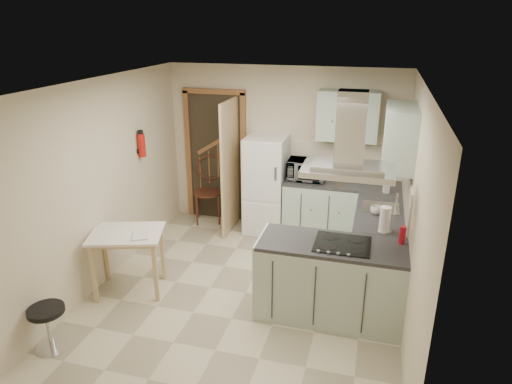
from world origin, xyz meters
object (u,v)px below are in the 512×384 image
(peninsula, at_px, (330,280))
(microwave, at_px, (307,170))
(drop_leaf_table, at_px, (129,262))
(stool, at_px, (49,328))
(bentwood_chair, at_px, (208,193))
(fridge, at_px, (266,185))
(extractor_hood, at_px, (348,170))

(peninsula, distance_m, microwave, 2.14)
(drop_leaf_table, xyz_separation_m, stool, (-0.24, -1.17, -0.15))
(peninsula, bearing_deg, bentwood_chair, 137.00)
(fridge, bearing_deg, peninsula, -58.26)
(fridge, relative_size, stool, 3.15)
(stool, bearing_deg, fridge, 66.74)
(peninsula, bearing_deg, microwave, 107.18)
(fridge, bearing_deg, drop_leaf_table, -119.10)
(microwave, bearing_deg, fridge, 177.87)
(peninsula, xyz_separation_m, microwave, (-0.61, 1.97, 0.60))
(peninsula, bearing_deg, extractor_hood, 0.00)
(drop_leaf_table, distance_m, bentwood_chair, 2.19)
(extractor_hood, relative_size, bentwood_chair, 0.91)
(fridge, bearing_deg, microwave, -1.17)
(drop_leaf_table, bearing_deg, extractor_hood, -14.26)
(fridge, distance_m, extractor_hood, 2.57)
(drop_leaf_table, bearing_deg, stool, -118.38)
(bentwood_chair, height_order, stool, bentwood_chair)
(fridge, distance_m, bentwood_chair, 1.03)
(fridge, relative_size, microwave, 2.76)
(fridge, height_order, extractor_hood, extractor_hood)
(fridge, xyz_separation_m, drop_leaf_table, (-1.17, -2.10, -0.36))
(extractor_hood, bearing_deg, stool, -154.78)
(extractor_hood, bearing_deg, peninsula, 180.00)
(extractor_hood, distance_m, microwave, 2.20)
(drop_leaf_table, xyz_separation_m, microwave, (1.78, 2.08, 0.66))
(extractor_hood, height_order, drop_leaf_table, extractor_hood)
(drop_leaf_table, relative_size, bentwood_chair, 0.84)
(bentwood_chair, bearing_deg, drop_leaf_table, -114.26)
(fridge, distance_m, stool, 3.59)
(fridge, bearing_deg, stool, -113.26)
(peninsula, relative_size, drop_leaf_table, 1.87)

